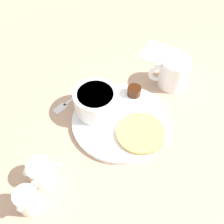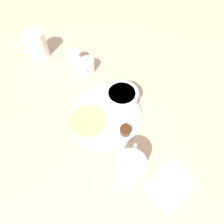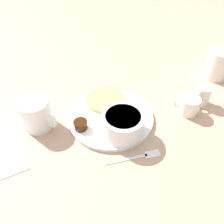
% 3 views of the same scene
% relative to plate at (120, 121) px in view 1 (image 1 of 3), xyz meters
% --- Properties ---
extents(ground_plane, '(4.00, 4.00, 0.00)m').
position_rel_plate_xyz_m(ground_plane, '(0.00, 0.00, -0.01)').
color(ground_plane, tan).
extents(plate, '(0.24, 0.24, 0.01)m').
position_rel_plate_xyz_m(plate, '(0.00, 0.00, 0.00)').
color(plate, white).
rests_on(plate, ground_plane).
extents(pancake_stack, '(0.12, 0.12, 0.01)m').
position_rel_plate_xyz_m(pancake_stack, '(0.06, -0.02, 0.01)').
color(pancake_stack, tan).
rests_on(pancake_stack, plate).
extents(bowl, '(0.11, 0.11, 0.06)m').
position_rel_plate_xyz_m(bowl, '(-0.07, -0.00, 0.04)').
color(bowl, white).
rests_on(bowl, plate).
extents(syrup_cup, '(0.04, 0.04, 0.02)m').
position_rel_plate_xyz_m(syrup_cup, '(-0.01, 0.09, 0.02)').
color(syrup_cup, '#38190A').
rests_on(syrup_cup, plate).
extents(butter_ramekin, '(0.04, 0.04, 0.04)m').
position_rel_plate_xyz_m(butter_ramekin, '(-0.09, 0.01, 0.02)').
color(butter_ramekin, white).
rests_on(butter_ramekin, plate).
extents(coffee_mug, '(0.10, 0.08, 0.09)m').
position_rel_plate_xyz_m(coffee_mug, '(0.06, 0.19, 0.04)').
color(coffee_mug, white).
rests_on(coffee_mug, ground_plane).
extents(creamer_pitcher_near, '(0.06, 0.06, 0.05)m').
position_rel_plate_xyz_m(creamer_pitcher_near, '(-0.08, -0.21, 0.02)').
color(creamer_pitcher_near, white).
rests_on(creamer_pitcher_near, ground_plane).
extents(creamer_pitcher_far, '(0.05, 0.07, 0.06)m').
position_rel_plate_xyz_m(creamer_pitcher_far, '(-0.06, -0.28, 0.03)').
color(creamer_pitcher_far, white).
rests_on(creamer_pitcher_far, ground_plane).
extents(fork, '(0.05, 0.14, 0.00)m').
position_rel_plate_xyz_m(fork, '(-0.15, -0.00, -0.00)').
color(fork, silver).
rests_on(fork, ground_plane).
extents(napkin, '(0.13, 0.10, 0.00)m').
position_rel_plate_xyz_m(napkin, '(0.00, 0.29, -0.00)').
color(napkin, white).
rests_on(napkin, ground_plane).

